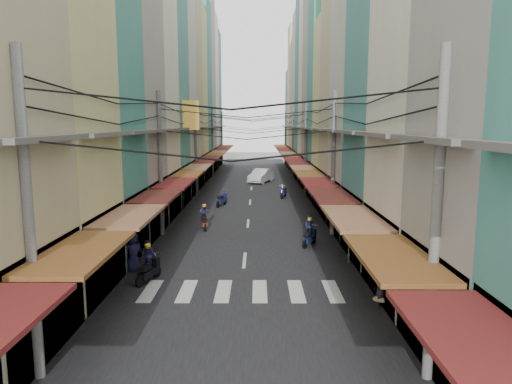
{
  "coord_description": "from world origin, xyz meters",
  "views": [
    {
      "loc": [
        0.61,
        -22.72,
        6.38
      ],
      "look_at": [
        0.52,
        5.4,
        2.15
      ],
      "focal_mm": 32.0,
      "sensor_mm": 36.0,
      "label": 1
    }
  ],
  "objects_px": {
    "bicycle": "(358,240)",
    "market_umbrella": "(402,232)",
    "white_car": "(261,183)",
    "traffic_sign": "(349,215)"
  },
  "relations": [
    {
      "from": "white_car",
      "to": "market_umbrella",
      "type": "height_order",
      "value": "market_umbrella"
    },
    {
      "from": "traffic_sign",
      "to": "white_car",
      "type": "bearing_deg",
      "value": 97.41
    },
    {
      "from": "market_umbrella",
      "to": "traffic_sign",
      "type": "xyz_separation_m",
      "value": [
        -1.25,
        3.55,
        -0.06
      ]
    },
    {
      "from": "white_car",
      "to": "traffic_sign",
      "type": "xyz_separation_m",
      "value": [
        3.78,
        -29.11,
        2.28
      ]
    },
    {
      "from": "traffic_sign",
      "to": "market_umbrella",
      "type": "bearing_deg",
      "value": -70.52
    },
    {
      "from": "bicycle",
      "to": "traffic_sign",
      "type": "relative_size",
      "value": 0.57
    },
    {
      "from": "bicycle",
      "to": "market_umbrella",
      "type": "relative_size",
      "value": 0.66
    },
    {
      "from": "market_umbrella",
      "to": "traffic_sign",
      "type": "height_order",
      "value": "traffic_sign"
    },
    {
      "from": "market_umbrella",
      "to": "white_car",
      "type": "bearing_deg",
      "value": 98.77
    },
    {
      "from": "bicycle",
      "to": "market_umbrella",
      "type": "height_order",
      "value": "market_umbrella"
    }
  ]
}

